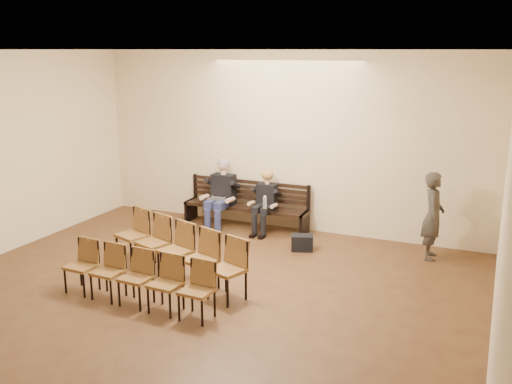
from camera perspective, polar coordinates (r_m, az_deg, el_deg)
ground at (r=7.50m, az=-11.36°, el=-14.05°), size 10.00×10.00×0.00m
room_walls at (r=7.35m, az=-8.80°, el=6.35°), size 8.02×10.01×3.51m
bench at (r=11.50m, az=-1.08°, el=-2.48°), size 2.60×0.90×0.45m
seated_man at (r=11.48m, az=-3.49°, el=-0.11°), size 0.58×0.80×1.39m
seated_woman at (r=11.12m, az=0.92°, el=-1.30°), size 0.48×0.66×1.11m
laptop at (r=11.41m, az=-4.01°, el=-0.90°), size 0.31×0.25×0.22m
water_bottle at (r=10.82m, az=0.89°, el=-1.61°), size 0.08×0.08×0.25m
bag at (r=10.27m, az=4.63°, el=-5.07°), size 0.45×0.38×0.28m
passerby at (r=10.11m, az=17.33°, el=-1.67°), size 0.48×0.67×1.74m
chair_row_front at (r=9.01m, az=-8.05°, el=-5.90°), size 2.76×1.36×0.90m
chair_row_back at (r=8.23m, az=-11.93°, el=-8.44°), size 2.43×0.53×0.79m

